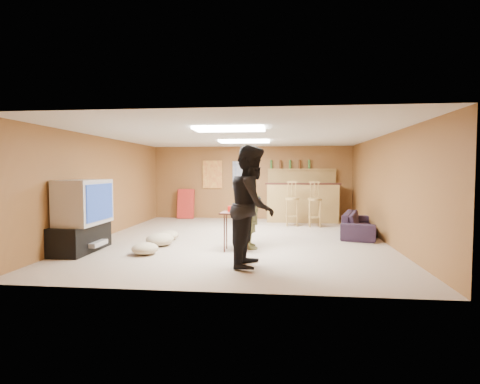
# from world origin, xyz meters

# --- Properties ---
(ground) EXTENTS (7.00, 7.00, 0.00)m
(ground) POSITION_xyz_m (0.00, 0.00, 0.00)
(ground) COLOR tan
(ground) RESTS_ON ground
(ceiling) EXTENTS (6.00, 7.00, 0.02)m
(ceiling) POSITION_xyz_m (0.00, 0.00, 2.20)
(ceiling) COLOR silver
(ceiling) RESTS_ON ground
(wall_back) EXTENTS (6.00, 0.02, 2.20)m
(wall_back) POSITION_xyz_m (0.00, 3.50, 1.10)
(wall_back) COLOR brown
(wall_back) RESTS_ON ground
(wall_front) EXTENTS (6.00, 0.02, 2.20)m
(wall_front) POSITION_xyz_m (0.00, -3.50, 1.10)
(wall_front) COLOR brown
(wall_front) RESTS_ON ground
(wall_left) EXTENTS (0.02, 7.00, 2.20)m
(wall_left) POSITION_xyz_m (-3.00, 0.00, 1.10)
(wall_left) COLOR brown
(wall_left) RESTS_ON ground
(wall_right) EXTENTS (0.02, 7.00, 2.20)m
(wall_right) POSITION_xyz_m (3.00, 0.00, 1.10)
(wall_right) COLOR brown
(wall_right) RESTS_ON ground
(tv_stand) EXTENTS (0.55, 1.30, 0.50)m
(tv_stand) POSITION_xyz_m (-2.72, -1.50, 0.25)
(tv_stand) COLOR black
(tv_stand) RESTS_ON ground
(dvd_box) EXTENTS (0.35, 0.50, 0.08)m
(dvd_box) POSITION_xyz_m (-2.50, -1.50, 0.15)
(dvd_box) COLOR #B2B2B7
(dvd_box) RESTS_ON tv_stand
(tv_body) EXTENTS (0.60, 1.10, 0.80)m
(tv_body) POSITION_xyz_m (-2.65, -1.50, 0.90)
(tv_body) COLOR #B2B2B7
(tv_body) RESTS_ON tv_stand
(tv_screen) EXTENTS (0.02, 0.95, 0.65)m
(tv_screen) POSITION_xyz_m (-2.34, -1.50, 0.90)
(tv_screen) COLOR navy
(tv_screen) RESTS_ON tv_body
(bar_counter) EXTENTS (2.00, 0.60, 1.10)m
(bar_counter) POSITION_xyz_m (1.50, 2.95, 0.55)
(bar_counter) COLOR olive
(bar_counter) RESTS_ON ground
(bar_lip) EXTENTS (2.10, 0.12, 0.05)m
(bar_lip) POSITION_xyz_m (1.50, 2.70, 1.10)
(bar_lip) COLOR #391912
(bar_lip) RESTS_ON bar_counter
(bar_shelf) EXTENTS (2.00, 0.18, 0.05)m
(bar_shelf) POSITION_xyz_m (1.50, 3.40, 1.50)
(bar_shelf) COLOR olive
(bar_shelf) RESTS_ON bar_backing
(bar_backing) EXTENTS (2.00, 0.14, 0.60)m
(bar_backing) POSITION_xyz_m (1.50, 3.42, 1.20)
(bar_backing) COLOR olive
(bar_backing) RESTS_ON bar_counter
(poster_left) EXTENTS (0.60, 0.03, 0.85)m
(poster_left) POSITION_xyz_m (-1.20, 3.46, 1.35)
(poster_left) COLOR #BF3F26
(poster_left) RESTS_ON wall_back
(poster_right) EXTENTS (0.55, 0.03, 0.80)m
(poster_right) POSITION_xyz_m (-0.30, 3.46, 1.35)
(poster_right) COLOR #334C99
(poster_right) RESTS_ON wall_back
(folding_chair_stack) EXTENTS (0.50, 0.26, 0.91)m
(folding_chair_stack) POSITION_xyz_m (-2.00, 3.30, 0.45)
(folding_chair_stack) COLOR red
(folding_chair_stack) RESTS_ON ground
(ceiling_panel_front) EXTENTS (1.20, 0.60, 0.04)m
(ceiling_panel_front) POSITION_xyz_m (0.00, -1.50, 2.17)
(ceiling_panel_front) COLOR white
(ceiling_panel_front) RESTS_ON ceiling
(ceiling_panel_back) EXTENTS (1.20, 0.60, 0.04)m
(ceiling_panel_back) POSITION_xyz_m (0.00, 1.20, 2.17)
(ceiling_panel_back) COLOR white
(ceiling_panel_back) RESTS_ON ceiling
(person_olive) EXTENTS (0.55, 0.70, 1.68)m
(person_olive) POSITION_xyz_m (0.32, -0.85, 0.84)
(person_olive) COLOR brown
(person_olive) RESTS_ON ground
(person_black) EXTENTS (0.78, 0.96, 1.85)m
(person_black) POSITION_xyz_m (0.44, -2.18, 0.92)
(person_black) COLOR black
(person_black) RESTS_ON ground
(sofa) EXTENTS (1.15, 1.91, 0.52)m
(sofa) POSITION_xyz_m (2.68, 0.74, 0.26)
(sofa) COLOR black
(sofa) RESTS_ON ground
(tray_table) EXTENTS (0.59, 0.50, 0.71)m
(tray_table) POSITION_xyz_m (0.08, -1.15, 0.35)
(tray_table) COLOR #391912
(tray_table) RESTS_ON ground
(cup_red_near) EXTENTS (0.10, 0.10, 0.11)m
(cup_red_near) POSITION_xyz_m (-0.05, -1.10, 0.76)
(cup_red_near) COLOR red
(cup_red_near) RESTS_ON tray_table
(cup_red_far) EXTENTS (0.09, 0.09, 0.11)m
(cup_red_far) POSITION_xyz_m (0.17, -1.22, 0.76)
(cup_red_far) COLOR red
(cup_red_far) RESTS_ON tray_table
(cup_blue) EXTENTS (0.10, 0.10, 0.12)m
(cup_blue) POSITION_xyz_m (0.24, -1.04, 0.77)
(cup_blue) COLOR #164299
(cup_blue) RESTS_ON tray_table
(bar_stool_left) EXTENTS (0.43, 0.43, 1.26)m
(bar_stool_left) POSITION_xyz_m (1.18, 2.12, 0.63)
(bar_stool_left) COLOR olive
(bar_stool_left) RESTS_ON ground
(bar_stool_right) EXTENTS (0.54, 0.54, 1.34)m
(bar_stool_right) POSITION_xyz_m (1.77, 2.00, 0.67)
(bar_stool_right) COLOR olive
(bar_stool_right) RESTS_ON ground
(cushion_near_tv) EXTENTS (0.69, 0.69, 0.25)m
(cushion_near_tv) POSITION_xyz_m (-1.46, -0.84, 0.12)
(cushion_near_tv) COLOR tan
(cushion_near_tv) RESTS_ON ground
(cushion_mid) EXTENTS (0.45, 0.45, 0.20)m
(cushion_mid) POSITION_xyz_m (-1.49, -0.21, 0.10)
(cushion_mid) COLOR tan
(cushion_mid) RESTS_ON ground
(cushion_far) EXTENTS (0.50, 0.50, 0.21)m
(cushion_far) POSITION_xyz_m (-1.47, -1.62, 0.10)
(cushion_far) COLOR tan
(cushion_far) RESTS_ON ground
(bottle_row) EXTENTS (1.20, 0.08, 0.26)m
(bottle_row) POSITION_xyz_m (1.16, 3.38, 1.65)
(bottle_row) COLOR #3F7233
(bottle_row) RESTS_ON bar_shelf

